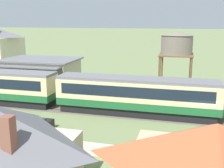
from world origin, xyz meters
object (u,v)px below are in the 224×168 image
object	(u,v)px
station_building	(42,73)
water_tower	(177,44)
parked_car_black	(33,129)
passenger_train	(138,94)

from	to	relation	value
station_building	water_tower	xyz separation A→B (m)	(19.57, 0.91, 4.66)
station_building	parked_car_black	bearing A→B (deg)	-64.05
passenger_train	station_building	bearing A→B (deg)	152.28
water_tower	parked_car_black	size ratio (longest dim) A/B	1.88
passenger_train	parked_car_black	distance (m)	11.53
parked_car_black	passenger_train	bearing A→B (deg)	-44.65
station_building	passenger_train	bearing A→B (deg)	-27.72
passenger_train	water_tower	size ratio (longest dim) A/B	6.34
station_building	water_tower	distance (m)	20.14
passenger_train	parked_car_black	bearing A→B (deg)	-134.90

